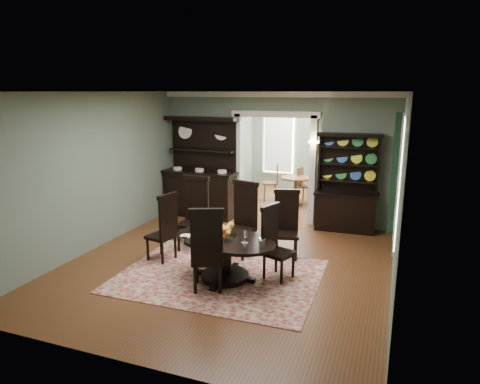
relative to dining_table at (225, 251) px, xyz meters
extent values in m
cube|color=#5A3317|center=(-0.18, 0.55, -0.49)|extent=(5.50, 6.00, 0.01)
cube|color=silver|center=(-0.18, 0.55, 2.51)|extent=(5.50, 6.00, 0.01)
cube|color=#5F6E5B|center=(-2.93, 0.55, 1.01)|extent=(0.01, 6.00, 3.00)
cube|color=#5F6E5B|center=(2.57, 0.55, 1.01)|extent=(0.01, 6.00, 3.00)
cube|color=#5F6E5B|center=(-0.18, -2.45, 1.01)|extent=(5.50, 0.01, 3.00)
cube|color=#5F6E5B|center=(-2.00, 3.55, 1.01)|extent=(1.85, 0.01, 3.00)
cube|color=#5F6E5B|center=(1.65, 3.55, 1.01)|extent=(1.85, 0.01, 3.00)
cube|color=#5F6E5B|center=(-0.18, 3.55, 2.26)|extent=(1.80, 0.01, 0.50)
cube|color=silver|center=(-0.18, 3.50, 2.45)|extent=(5.50, 0.10, 0.12)
cube|color=#5A3317|center=(-0.18, 5.30, -0.49)|extent=(3.50, 3.50, 0.01)
cube|color=silver|center=(-0.18, 5.30, 2.51)|extent=(3.50, 3.50, 0.01)
cube|color=#5F6E5B|center=(-1.93, 5.30, 1.01)|extent=(0.01, 3.50, 3.00)
cube|color=#5F6E5B|center=(1.57, 5.30, 1.01)|extent=(0.01, 3.50, 3.00)
cube|color=#5F6E5B|center=(-0.18, 7.05, 1.01)|extent=(3.50, 0.01, 3.00)
cube|color=silver|center=(-1.03, 7.00, 1.06)|extent=(1.05, 0.06, 2.20)
cube|color=silver|center=(0.67, 7.00, 1.06)|extent=(1.05, 0.06, 2.20)
cube|color=silver|center=(-1.08, 3.55, 0.76)|extent=(0.14, 0.25, 2.50)
cube|color=silver|center=(0.72, 3.55, 0.76)|extent=(0.14, 0.25, 2.50)
cube|color=silver|center=(-0.18, 3.55, 2.01)|extent=(2.08, 0.25, 0.14)
cube|color=white|center=(2.56, 1.15, 1.11)|extent=(0.02, 1.10, 2.00)
cube|color=silver|center=(2.55, 1.15, 1.11)|extent=(0.01, 1.22, 2.12)
cube|color=black|center=(2.47, 1.83, 1.11)|extent=(0.10, 0.35, 2.10)
cube|color=gold|center=(0.77, 3.47, 1.36)|extent=(0.08, 0.05, 0.18)
sphere|color=#FFD88C|center=(0.67, 3.32, 1.44)|extent=(0.07, 0.07, 0.07)
sphere|color=#FFD88C|center=(0.87, 3.32, 1.44)|extent=(0.07, 0.07, 0.07)
cube|color=maroon|center=(-0.13, 0.08, -0.48)|extent=(3.30, 2.56, 0.01)
ellipsoid|color=black|center=(0.00, 0.00, 0.19)|extent=(2.00, 1.52, 0.05)
cylinder|color=black|center=(0.00, 0.00, 0.16)|extent=(2.00, 2.00, 0.03)
cylinder|color=black|center=(0.00, 0.00, -0.13)|extent=(0.22, 0.22, 0.62)
cylinder|color=black|center=(0.00, 0.00, -0.44)|extent=(0.79, 0.79, 0.09)
cylinder|color=silver|center=(0.06, 0.01, 0.24)|extent=(0.29, 0.29, 0.05)
cube|color=black|center=(-1.10, 1.04, 0.01)|extent=(0.51, 0.48, 0.07)
cube|color=black|center=(-1.11, 1.26, 0.45)|extent=(0.50, 0.06, 0.85)
cube|color=black|center=(-1.11, 1.26, 0.89)|extent=(0.55, 0.08, 0.09)
cylinder|color=black|center=(-1.30, 0.84, -0.24)|extent=(0.05, 0.05, 0.50)
cylinder|color=black|center=(-0.91, 0.84, -0.24)|extent=(0.05, 0.05, 0.50)
cylinder|color=black|center=(-1.30, 1.23, -0.24)|extent=(0.05, 0.05, 0.50)
cylinder|color=black|center=(-0.91, 1.23, -0.24)|extent=(0.05, 0.05, 0.50)
cube|color=black|center=(-0.14, 1.05, 0.01)|extent=(0.59, 0.57, 0.06)
cube|color=black|center=(-0.09, 1.26, 0.44)|extent=(0.49, 0.16, 0.84)
cube|color=black|center=(-0.09, 1.26, 0.87)|extent=(0.54, 0.19, 0.09)
cylinder|color=black|center=(-0.37, 0.90, -0.24)|extent=(0.05, 0.05, 0.50)
cylinder|color=black|center=(0.01, 0.82, -0.24)|extent=(0.05, 0.05, 0.50)
cylinder|color=black|center=(-0.28, 1.28, -0.24)|extent=(0.05, 0.05, 0.50)
cylinder|color=black|center=(0.09, 1.19, -0.24)|extent=(0.05, 0.05, 0.50)
cube|color=black|center=(0.71, 1.24, -0.04)|extent=(0.54, 0.53, 0.06)
cube|color=black|center=(0.66, 1.43, 0.34)|extent=(0.44, 0.17, 0.76)
cube|color=black|center=(0.66, 1.43, 0.73)|extent=(0.49, 0.20, 0.08)
cylinder|color=black|center=(0.59, 1.03, -0.27)|extent=(0.05, 0.05, 0.45)
cylinder|color=black|center=(0.92, 1.12, -0.27)|extent=(0.05, 0.05, 0.45)
cylinder|color=black|center=(0.49, 1.36, -0.27)|extent=(0.05, 0.05, 0.45)
cylinder|color=black|center=(0.83, 1.46, -0.27)|extent=(0.05, 0.05, 0.45)
cube|color=black|center=(-1.40, 0.37, -0.04)|extent=(0.51, 0.53, 0.06)
cube|color=black|center=(-1.21, 0.33, 0.35)|extent=(0.14, 0.45, 0.76)
cube|color=black|center=(-1.21, 0.33, 0.74)|extent=(0.17, 0.49, 0.08)
cylinder|color=black|center=(-1.53, 0.58, -0.27)|extent=(0.05, 0.05, 0.45)
cylinder|color=black|center=(-1.61, 0.24, -0.27)|extent=(0.05, 0.05, 0.45)
cylinder|color=black|center=(-1.19, 0.51, -0.27)|extent=(0.05, 0.05, 0.45)
cylinder|color=black|center=(-1.26, 0.16, -0.27)|extent=(0.05, 0.05, 0.45)
cube|color=black|center=(0.82, 0.33, -0.06)|extent=(0.53, 0.55, 0.06)
cube|color=black|center=(0.64, 0.39, 0.32)|extent=(0.19, 0.43, 0.74)
cube|color=black|center=(0.64, 0.39, 0.70)|extent=(0.22, 0.47, 0.08)
cylinder|color=black|center=(0.93, 0.11, -0.27)|extent=(0.05, 0.05, 0.43)
cylinder|color=black|center=(1.04, 0.43, -0.27)|extent=(0.05, 0.05, 0.43)
cylinder|color=black|center=(0.60, 0.22, -0.27)|extent=(0.05, 0.05, 0.43)
cylinder|color=black|center=(0.71, 0.54, -0.27)|extent=(0.05, 0.05, 0.43)
cube|color=black|center=(-0.11, -0.42, -0.01)|extent=(0.62, 0.61, 0.06)
cube|color=black|center=(-0.03, -0.61, 0.41)|extent=(0.46, 0.23, 0.81)
cube|color=black|center=(-0.03, -0.61, 0.82)|extent=(0.51, 0.26, 0.08)
cylinder|color=black|center=(-0.01, -0.17, -0.25)|extent=(0.05, 0.05, 0.48)
cylinder|color=black|center=(-0.36, -0.31, -0.25)|extent=(0.05, 0.05, 0.48)
cylinder|color=black|center=(0.13, -0.52, -0.25)|extent=(0.05, 0.05, 0.48)
cylinder|color=black|center=(-0.21, -0.66, -0.25)|extent=(0.05, 0.05, 0.48)
cube|color=black|center=(-1.96, 3.22, 0.05)|extent=(1.75, 0.67, 1.08)
cube|color=black|center=(-1.96, 3.22, 0.61)|extent=(1.86, 0.73, 0.05)
cube|color=black|center=(-1.96, 3.46, 1.26)|extent=(1.73, 0.16, 1.27)
cube|color=black|center=(-1.96, 3.35, 1.13)|extent=(1.68, 0.38, 0.04)
cube|color=black|center=(-1.96, 3.33, 1.89)|extent=(1.85, 0.46, 0.09)
cube|color=black|center=(1.53, 3.27, -0.08)|extent=(1.30, 0.51, 0.82)
cube|color=black|center=(1.53, 3.27, 0.34)|extent=(1.39, 0.56, 0.04)
cube|color=black|center=(1.53, 3.46, 0.97)|extent=(1.28, 0.10, 1.24)
cube|color=black|center=(0.90, 3.36, 0.97)|extent=(0.06, 0.24, 1.28)
cube|color=black|center=(2.15, 3.36, 0.97)|extent=(0.06, 0.24, 1.28)
cube|color=black|center=(1.53, 3.35, 1.62)|extent=(1.38, 0.35, 0.07)
cube|color=black|center=(1.53, 3.36, 0.61)|extent=(1.29, 0.29, 0.03)
cube|color=black|center=(1.53, 3.36, 0.97)|extent=(1.29, 0.29, 0.03)
cube|color=black|center=(1.53, 3.36, 1.34)|extent=(1.29, 0.29, 0.03)
cylinder|color=brown|center=(-0.02, 5.13, 0.24)|extent=(0.82, 0.82, 0.04)
cylinder|color=brown|center=(-0.02, 5.13, -0.11)|extent=(0.10, 0.10, 0.71)
cylinder|color=brown|center=(-0.02, 5.13, -0.46)|extent=(0.45, 0.45, 0.06)
cylinder|color=brown|center=(-0.80, 5.29, 0.01)|extent=(0.44, 0.44, 0.04)
cube|color=brown|center=(-0.61, 5.35, 0.28)|extent=(0.15, 0.39, 0.55)
cylinder|color=brown|center=(-0.99, 5.40, -0.24)|extent=(0.04, 0.04, 0.49)
cylinder|color=brown|center=(-0.90, 5.10, -0.24)|extent=(0.04, 0.04, 0.49)
cylinder|color=brown|center=(-0.69, 5.48, -0.24)|extent=(0.04, 0.04, 0.49)
cylinder|color=brown|center=(-0.60, 5.19, -0.24)|extent=(0.04, 0.04, 0.49)
cylinder|color=brown|center=(0.20, 5.41, -0.03)|extent=(0.41, 0.41, 0.04)
cube|color=brown|center=(0.02, 5.46, 0.23)|extent=(0.12, 0.37, 0.51)
cylinder|color=brown|center=(0.31, 5.24, -0.26)|extent=(0.04, 0.04, 0.46)
cylinder|color=brown|center=(0.37, 5.52, -0.26)|extent=(0.04, 0.04, 0.46)
cylinder|color=brown|center=(0.03, 5.31, -0.26)|extent=(0.04, 0.04, 0.46)
cylinder|color=brown|center=(0.10, 5.59, -0.26)|extent=(0.04, 0.04, 0.46)
camera|label=1|loc=(2.50, -6.02, 2.51)|focal=32.00mm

